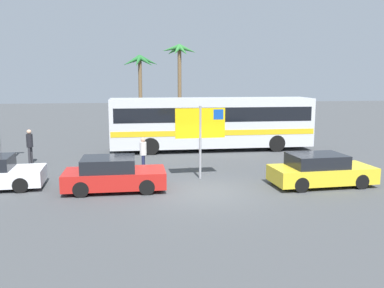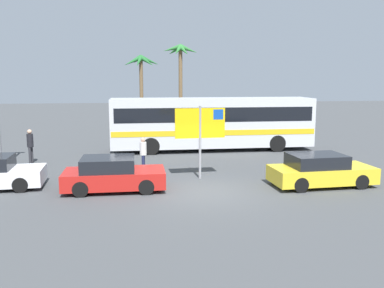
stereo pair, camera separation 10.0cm
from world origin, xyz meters
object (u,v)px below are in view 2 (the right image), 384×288
Objects in this scene: ferry_sign at (201,126)px; pedestrian_crossing_lot at (30,143)px; car_red at (113,174)px; bus_front_coach at (212,121)px; car_yellow at (320,171)px; pedestrian_by_bus at (143,152)px.

pedestrian_crossing_lot is at bearing 148.85° from ferry_sign.
bus_front_coach is at bearing 57.33° from car_red.
ferry_sign is at bearing -104.06° from bus_front_coach.
pedestrian_by_bus reaches higher than car_yellow.
ferry_sign is 9.42m from pedestrian_crossing_lot.
bus_front_coach is 7.55× the size of pedestrian_by_bus.
car_yellow is at bearing -19.30° from pedestrian_by_bus.
car_yellow and car_red have the same top height.
ferry_sign is 0.75× the size of car_yellow.
car_red is (-8.38, 0.45, -0.00)m from car_yellow.
ferry_sign is 1.80× the size of pedestrian_crossing_lot.
car_red is at bearing -102.60° from pedestrian_by_bus.
pedestrian_crossing_lot is at bearing -164.49° from bus_front_coach.
ferry_sign reaches higher than car_red.
pedestrian_crossing_lot is 1.10× the size of pedestrian_by_bus.
car_red is (-5.54, -8.66, -1.15)m from bus_front_coach.
pedestrian_by_bus reaches higher than car_red.
pedestrian_crossing_lot is at bearing 163.98° from pedestrian_by_bus.
pedestrian_by_bus is (5.74, -2.60, -0.11)m from pedestrian_crossing_lot.
pedestrian_by_bus is (-7.13, 3.73, 0.31)m from car_yellow.
bus_front_coach is at bearing 104.13° from car_yellow.
ferry_sign is 5.30m from car_yellow.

